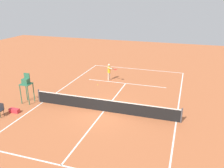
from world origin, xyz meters
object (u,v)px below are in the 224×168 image
(player_serving, at_px, (109,71))
(umpire_chair, at_px, (26,84))
(equipment_bag, at_px, (14,111))
(courtside_chair_near, at_px, (0,109))
(tennis_ball, at_px, (98,84))

(player_serving, distance_m, umpire_chair, 8.42)
(player_serving, distance_m, equipment_bag, 9.99)
(player_serving, xyz_separation_m, equipment_bag, (4.37, 8.94, -0.88))
(umpire_chair, distance_m, courtside_chair_near, 2.84)
(player_serving, xyz_separation_m, tennis_ball, (0.66, 1.60, -0.99))
(umpire_chair, bearing_deg, tennis_ball, -124.92)
(tennis_ball, bearing_deg, equipment_bag, 63.17)
(player_serving, relative_size, tennis_ball, 25.37)
(player_serving, height_order, courtside_chair_near, player_serving)
(tennis_ball, distance_m, equipment_bag, 8.23)
(umpire_chair, bearing_deg, equipment_bag, 93.86)
(tennis_ball, xyz_separation_m, courtside_chair_near, (4.23, 8.10, 0.50))
(courtside_chair_near, bearing_deg, player_serving, -116.76)
(player_serving, relative_size, umpire_chair, 0.72)
(courtside_chair_near, height_order, equipment_bag, courtside_chair_near)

